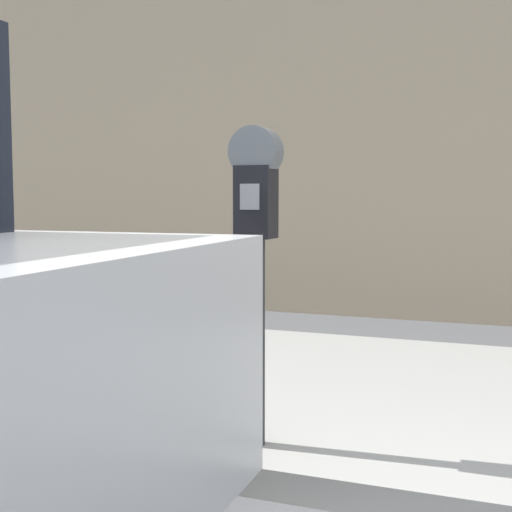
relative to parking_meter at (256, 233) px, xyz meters
name	(u,v)px	position (x,y,z in m)	size (l,w,h in m)	color
sidewalk	(354,395)	(0.18, 1.14, -1.00)	(24.00, 2.80, 0.13)	#ADAAA3
building_facade	(433,84)	(0.18, 4.29, 1.23)	(24.00, 0.30, 4.60)	tan
parking_meter	(256,233)	(0.00, 0.00, 0.00)	(0.22, 0.14, 1.40)	#2D2D30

